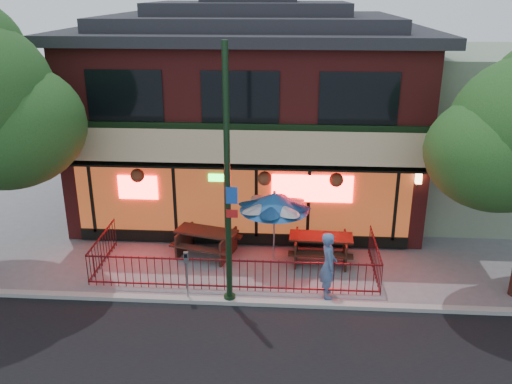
# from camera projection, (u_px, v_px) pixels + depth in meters

# --- Properties ---
(ground) EXTENTS (80.00, 80.00, 0.00)m
(ground) POSITION_uv_depth(u_px,v_px,m) (231.00, 294.00, 15.35)
(ground) COLOR gray
(ground) RESTS_ON ground
(curb) EXTENTS (80.00, 0.25, 0.12)m
(curb) POSITION_uv_depth(u_px,v_px,m) (229.00, 301.00, 14.86)
(curb) COLOR #999993
(curb) RESTS_ON ground
(restaurant_building) EXTENTS (12.96, 9.49, 8.05)m
(restaurant_building) POSITION_uv_depth(u_px,v_px,m) (250.00, 101.00, 20.54)
(restaurant_building) COLOR maroon
(restaurant_building) RESTS_ON ground
(neighbor_building) EXTENTS (6.00, 7.00, 6.00)m
(neighbor_building) POSITION_uv_depth(u_px,v_px,m) (483.00, 130.00, 20.92)
(neighbor_building) COLOR gray
(neighbor_building) RESTS_ON ground
(patio_fence) EXTENTS (8.44, 2.62, 1.00)m
(patio_fence) POSITION_uv_depth(u_px,v_px,m) (233.00, 266.00, 15.60)
(patio_fence) COLOR #4F1116
(patio_fence) RESTS_ON ground
(street_light) EXTENTS (0.43, 0.32, 7.00)m
(street_light) POSITION_uv_depth(u_px,v_px,m) (228.00, 195.00, 13.87)
(street_light) COLOR black
(street_light) RESTS_ON ground
(picnic_table_left) EXTENTS (2.28, 1.96, 0.84)m
(picnic_table_left) POSITION_uv_depth(u_px,v_px,m) (206.00, 239.00, 17.46)
(picnic_table_left) COLOR #3E1E16
(picnic_table_left) RESTS_ON ground
(picnic_table_right) EXTENTS (2.05, 1.61, 0.85)m
(picnic_table_right) POSITION_uv_depth(u_px,v_px,m) (321.00, 244.00, 17.07)
(picnic_table_right) COLOR black
(picnic_table_right) RESTS_ON ground
(patio_umbrella) EXTENTS (2.12, 2.12, 2.42)m
(patio_umbrella) POSITION_uv_depth(u_px,v_px,m) (274.00, 202.00, 16.40)
(patio_umbrella) COLOR gray
(patio_umbrella) RESTS_ON ground
(pedestrian) EXTENTS (0.51, 0.74, 1.93)m
(pedestrian) POSITION_uv_depth(u_px,v_px,m) (328.00, 265.00, 14.93)
(pedestrian) COLOR #4D6B9A
(pedestrian) RESTS_ON ground
(parking_meter_near) EXTENTS (0.14, 0.13, 1.48)m
(parking_meter_near) POSITION_uv_depth(u_px,v_px,m) (187.00, 268.00, 14.70)
(parking_meter_near) COLOR gray
(parking_meter_near) RESTS_ON ground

